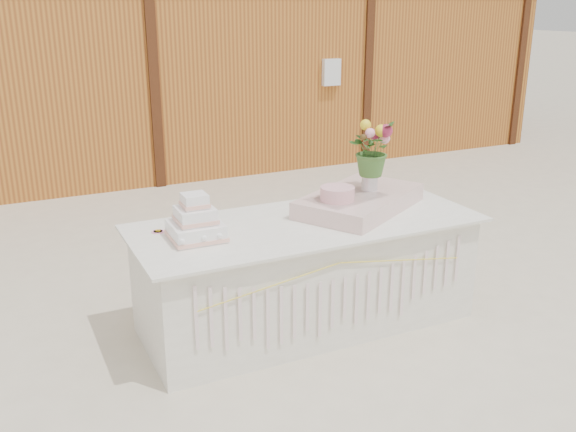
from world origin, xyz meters
The scene contains 9 objects.
ground centered at (0.00, 0.00, 0.00)m, with size 80.00×80.00×0.00m, color beige.
barn centered at (-0.01, 5.99, 1.68)m, with size 12.60×4.60×3.30m.
cake_table centered at (0.00, 0.00, 0.39)m, with size 2.40×1.00×0.77m.
wedding_cake centered at (-0.79, 0.00, 0.87)m, with size 0.33×0.33×0.30m.
pink_cake_stand centered at (0.23, 0.00, 0.89)m, with size 0.30×0.30×0.22m.
satin_runner centered at (0.47, 0.09, 0.83)m, with size 0.98×0.57×0.12m, color beige.
flower_vase centered at (0.57, 0.12, 0.97)m, with size 0.12×0.12×0.16m, color silver.
bouquet centered at (0.57, 0.12, 1.24)m, with size 0.34×0.30×0.38m, color #3B6729.
loose_flowers centered at (-0.96, 0.12, 0.78)m, with size 0.14×0.35×0.02m, color #FA99BF, non-canonical shape.
Camera 1 is at (-1.91, -3.68, 2.20)m, focal length 40.00 mm.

